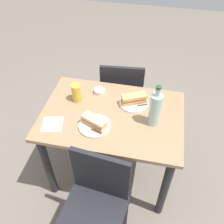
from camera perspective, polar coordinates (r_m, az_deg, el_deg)
The scene contains 14 objects.
ground_plane at distance 2.41m, azimuth -0.00°, elevation -13.26°, with size 8.00×8.00×0.00m, color #6B6056.
dining_table at distance 1.92m, azimuth -0.00°, elevation -3.36°, with size 1.03×0.71×0.76m.
chair_far at distance 1.72m, azimuth -3.65°, elevation -19.74°, with size 0.44×0.44×0.86m.
chair_near at distance 2.40m, azimuth 2.31°, elevation 4.29°, with size 0.44×0.44×0.86m.
plate_near at distance 1.73m, azimuth -4.01°, elevation -3.12°, with size 0.22×0.22×0.01m, color silver.
baguette_sandwich_near at distance 1.70m, azimuth -4.08°, elevation -2.18°, with size 0.19×0.14×0.07m.
knife_near at distance 1.69m, azimuth -4.75°, elevation -4.02°, with size 0.18×0.06×0.01m.
plate_far at distance 1.90m, azimuth 4.98°, elevation 2.14°, with size 0.22×0.22×0.01m, color white.
baguette_sandwich_far at distance 1.87m, azimuth 5.06°, elevation 3.07°, with size 0.20×0.14×0.07m.
knife_far at distance 1.86m, azimuth 5.80°, elevation 1.42°, with size 0.17×0.08×0.01m.
water_bottle at distance 1.69m, azimuth 9.82°, elevation 0.65°, with size 0.08×0.08×0.33m.
beer_glass at distance 1.90m, azimuth -8.15°, elevation 4.39°, with size 0.07×0.07×0.14m, color gold.
olive_bowl at distance 1.99m, azimuth -2.91°, elevation 4.86°, with size 0.09×0.09×0.03m, color silver.
paper_napkin at distance 1.79m, azimuth -13.51°, elevation -2.75°, with size 0.14×0.14×0.00m, color white.
Camera 1 is at (-0.26, 1.26, 2.04)m, focal length 39.93 mm.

